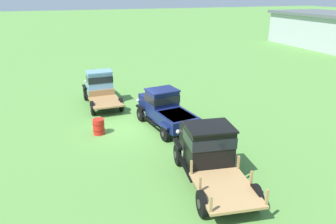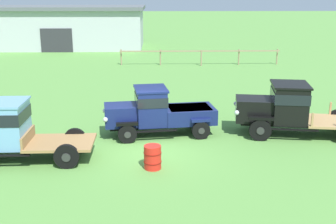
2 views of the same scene
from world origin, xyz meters
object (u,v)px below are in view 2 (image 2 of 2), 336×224
at_px(vintage_truck_foreground_near, 7,130).
at_px(vintage_truck_midrow_center, 285,107).
at_px(oil_drum_beside_row, 153,157).
at_px(vintage_truck_second_in_line, 157,111).
at_px(farm_shed, 31,27).

height_order(vintage_truck_foreground_near, vintage_truck_midrow_center, vintage_truck_midrow_center).
bearing_deg(oil_drum_beside_row, vintage_truck_second_in_line, 87.19).
xyz_separation_m(farm_shed, oil_drum_beside_row, (13.71, -33.58, -1.83)).
xyz_separation_m(vintage_truck_midrow_center, oil_drum_beside_row, (-5.65, -3.58, -0.79)).
xyz_separation_m(vintage_truck_second_in_line, vintage_truck_midrow_center, (5.47, -0.08, 0.16)).
distance_m(vintage_truck_foreground_near, oil_drum_beside_row, 5.43).
relative_size(farm_shed, vintage_truck_foreground_near, 4.84).
relative_size(vintage_truck_second_in_line, oil_drum_beside_row, 5.85).
bearing_deg(vintage_truck_second_in_line, farm_shed, 114.90).
height_order(farm_shed, vintage_truck_midrow_center, farm_shed).
xyz_separation_m(farm_shed, vintage_truck_foreground_near, (8.41, -32.65, -1.12)).
bearing_deg(farm_shed, oil_drum_beside_row, -67.79).
distance_m(vintage_truck_midrow_center, oil_drum_beside_row, 6.73).
xyz_separation_m(vintage_truck_second_in_line, oil_drum_beside_row, (-0.18, -3.66, -0.63)).
distance_m(vintage_truck_foreground_near, vintage_truck_second_in_line, 6.12).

